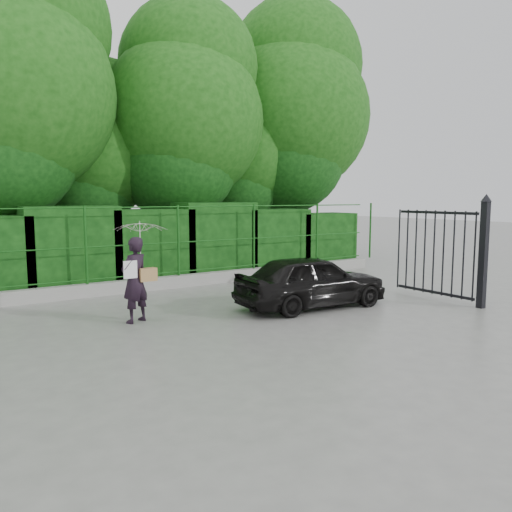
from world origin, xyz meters
TOP-DOWN VIEW (x-y plane):
  - ground at (0.00, 0.00)m, footprint 80.00×80.00m
  - kerb at (0.00, 4.50)m, footprint 14.00×0.25m
  - fence at (0.22, 4.50)m, footprint 14.13×0.06m
  - hedge at (-0.01, 5.50)m, footprint 14.20×1.20m
  - trees at (1.14, 7.74)m, footprint 17.10×6.15m
  - gate at (4.60, -0.72)m, footprint 0.22×2.33m
  - woman at (-1.70, 1.65)m, footprint 0.97×0.97m
  - car at (1.70, 0.81)m, footprint 3.36×1.55m

SIDE VIEW (x-z plane):
  - ground at x=0.00m, z-range 0.00..0.00m
  - kerb at x=0.00m, z-range 0.00..0.30m
  - car at x=1.70m, z-range 0.00..1.11m
  - hedge at x=-0.01m, z-range -0.10..2.04m
  - gate at x=4.60m, z-range 0.01..2.37m
  - fence at x=0.22m, z-range 0.30..2.10m
  - woman at x=-1.70m, z-range 0.30..2.16m
  - trees at x=1.14m, z-range 0.58..8.66m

